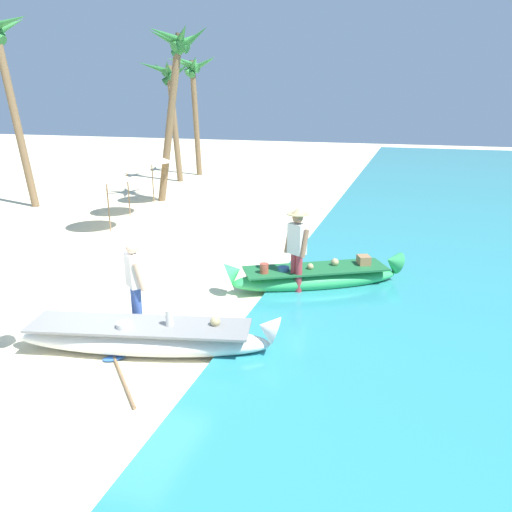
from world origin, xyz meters
The scene contains 13 objects.
ground_plane centered at (0.00, 0.00, 0.00)m, with size 80.00×80.00×0.00m, color beige.
boat_white_foreground centered at (0.70, -0.43, 0.28)m, with size 4.57×1.67×0.80m.
boat_green_midground centered at (2.87, 3.25, 0.28)m, with size 3.74×2.47×0.79m.
person_vendor_hatted centered at (2.55, 2.77, 1.09)m, with size 0.58×0.46×1.88m.
person_tourist_customer centered at (0.28, 0.21, 0.96)m, with size 0.54×0.51×1.69m.
parasol_row_0 centered at (-4.20, 6.28, 1.75)m, with size 1.60×1.60×1.91m.
parasol_row_1 centered at (-4.74, 8.37, 1.75)m, with size 1.60×1.60×1.91m.
parasol_row_2 centered at (-5.03, 10.65, 1.75)m, with size 1.60×1.60×1.91m.
palm_tree_tall_inland centered at (-6.65, 15.76, 4.49)m, with size 2.48×2.43×5.70m.
palm_tree_leaning_seaward centered at (-6.47, 18.04, 4.95)m, with size 2.85×2.55×6.06m.
palm_tree_mid_cluster centered at (-3.96, 11.05, 5.19)m, with size 2.56×2.48×6.52m.
palm_tree_far_behind centered at (-9.63, 8.63, 5.45)m, with size 2.77×2.27×6.88m.
paddle centered at (0.73, -1.13, 0.03)m, with size 1.23×1.32×0.05m.
Camera 1 is at (4.71, -6.93, 4.00)m, focal length 35.39 mm.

